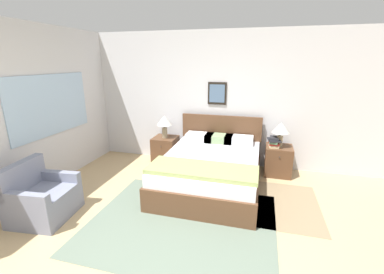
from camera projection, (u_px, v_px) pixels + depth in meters
The scene contains 16 objects.
ground_plane at pixel (151, 274), 2.56m from camera, with size 16.00×16.00×0.00m, color tan.
wall_back at pixel (212, 100), 5.07m from camera, with size 7.22×0.09×2.60m.
wall_left at pixel (49, 107), 4.23m from camera, with size 0.08×5.49×2.60m.
area_rug_main at pixel (182, 222), 3.38m from camera, with size 2.38×1.99×0.01m.
area_rug_bedside at pixel (286, 204), 3.78m from camera, with size 0.94×1.36×0.01m.
bed at pixel (211, 169), 4.29m from camera, with size 1.57×2.07×1.02m.
armchair at pixel (41, 199), 3.43m from camera, with size 0.75×0.80×0.77m.
nightstand_near_window at pixel (165, 150), 5.30m from camera, with size 0.47×0.50×0.54m.
nightstand_by_door at pixel (278, 160), 4.75m from camera, with size 0.47×0.50×0.54m.
table_lamp_near_window at pixel (164, 122), 5.11m from camera, with size 0.30×0.30×0.45m.
table_lamp_by_door at pixel (281, 129), 4.55m from camera, with size 0.30×0.30×0.45m.
book_thick_bottom at pixel (274, 146), 4.64m from camera, with size 0.18×0.24×0.04m.
book_hardcover_middle at pixel (274, 144), 4.63m from camera, with size 0.19×0.22×0.04m.
book_novel_upper at pixel (274, 142), 4.62m from camera, with size 0.18×0.27×0.04m.
book_slim_near_top at pixel (274, 140), 4.61m from camera, with size 0.25×0.31×0.03m.
book_paperback_top at pixel (274, 138), 4.60m from camera, with size 0.18×0.23×0.04m.
Camera 1 is at (0.94, -1.88, 2.04)m, focal length 24.00 mm.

